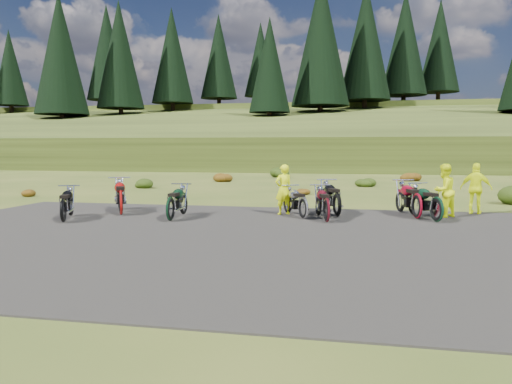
% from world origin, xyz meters
% --- Properties ---
extents(ground, '(300.00, 300.00, 0.00)m').
position_xyz_m(ground, '(0.00, 0.00, 0.00)').
color(ground, '#394C19').
rests_on(ground, ground).
extents(gravel_pad, '(20.00, 12.00, 0.04)m').
position_xyz_m(gravel_pad, '(0.00, -2.00, 0.00)').
color(gravel_pad, black).
rests_on(gravel_pad, ground).
extents(hill_slope, '(300.00, 45.97, 9.37)m').
position_xyz_m(hill_slope, '(0.00, 50.00, 0.00)').
color(hill_slope, '#2A3712').
rests_on(hill_slope, ground).
extents(hill_plateau, '(300.00, 90.00, 9.17)m').
position_xyz_m(hill_plateau, '(0.00, 110.00, 0.00)').
color(hill_plateau, '#2A3712').
rests_on(hill_plateau, ground).
extents(conifer_13, '(5.72, 5.72, 15.00)m').
position_xyz_m(conifer_13, '(-57.00, 64.00, 15.86)').
color(conifer_13, black).
rests_on(conifer_13, ground).
extents(conifer_14, '(5.28, 5.28, 14.00)m').
position_xyz_m(conifer_14, '(-51.00, 70.00, 16.55)').
color(conifer_14, black).
rests_on(conifer_14, ground).
extents(conifer_15, '(7.92, 7.92, 20.00)m').
position_xyz_m(conifer_15, '(-45.00, 76.00, 20.16)').
color(conifer_15, black).
rests_on(conifer_15, ground).
extents(conifer_16, '(7.48, 7.48, 19.00)m').
position_xyz_m(conifer_16, '(-39.00, 51.00, 15.28)').
color(conifer_16, black).
rests_on(conifer_16, ground).
extents(conifer_17, '(7.04, 7.04, 18.00)m').
position_xyz_m(conifer_17, '(-33.00, 57.00, 15.97)').
color(conifer_17, black).
rests_on(conifer_17, ground).
extents(conifer_18, '(6.60, 6.60, 17.00)m').
position_xyz_m(conifer_18, '(-27.00, 63.00, 16.66)').
color(conifer_18, black).
rests_on(conifer_18, ground).
extents(conifer_19, '(6.16, 6.16, 16.00)m').
position_xyz_m(conifer_19, '(-21.00, 69.00, 17.36)').
color(conifer_19, black).
rests_on(conifer_19, ground).
extents(conifer_20, '(5.72, 5.72, 15.00)m').
position_xyz_m(conifer_20, '(-15.00, 75.00, 17.65)').
color(conifer_20, black).
rests_on(conifer_20, ground).
extents(conifer_21, '(5.28, 5.28, 14.00)m').
position_xyz_m(conifer_21, '(-9.00, 50.00, 12.56)').
color(conifer_21, black).
rests_on(conifer_21, ground).
extents(conifer_22, '(7.92, 7.92, 20.00)m').
position_xyz_m(conifer_22, '(-3.00, 56.00, 16.77)').
color(conifer_22, black).
rests_on(conifer_22, ground).
extents(conifer_23, '(7.48, 7.48, 19.00)m').
position_xyz_m(conifer_23, '(3.00, 62.00, 17.47)').
color(conifer_23, black).
rests_on(conifer_23, ground).
extents(conifer_24, '(7.04, 7.04, 18.00)m').
position_xyz_m(conifer_24, '(9.00, 68.00, 18.16)').
color(conifer_24, black).
rests_on(conifer_24, ground).
extents(conifer_25, '(6.60, 6.60, 17.00)m').
position_xyz_m(conifer_25, '(15.00, 74.00, 18.66)').
color(conifer_25, black).
rests_on(conifer_25, ground).
extents(shrub_0, '(0.77, 0.77, 0.45)m').
position_xyz_m(shrub_0, '(-12.00, 6.00, 0.23)').
color(shrub_0, '#642E0C').
rests_on(shrub_0, ground).
extents(shrub_1, '(1.03, 1.03, 0.61)m').
position_xyz_m(shrub_1, '(-9.10, 11.30, 0.31)').
color(shrub_1, '#1E310C').
rests_on(shrub_1, ground).
extents(shrub_2, '(1.30, 1.30, 0.77)m').
position_xyz_m(shrub_2, '(-6.20, 16.60, 0.38)').
color(shrub_2, '#642E0C').
rests_on(shrub_2, ground).
extents(shrub_3, '(1.56, 1.56, 0.92)m').
position_xyz_m(shrub_3, '(-3.30, 21.90, 0.46)').
color(shrub_3, '#1E310C').
rests_on(shrub_3, ground).
extents(shrub_4, '(0.77, 0.77, 0.45)m').
position_xyz_m(shrub_4, '(-0.40, 9.20, 0.23)').
color(shrub_4, '#642E0C').
rests_on(shrub_4, ground).
extents(shrub_5, '(1.03, 1.03, 0.61)m').
position_xyz_m(shrub_5, '(2.50, 14.50, 0.31)').
color(shrub_5, '#1E310C').
rests_on(shrub_5, ground).
extents(shrub_6, '(1.30, 1.30, 0.77)m').
position_xyz_m(shrub_6, '(5.40, 19.80, 0.38)').
color(shrub_6, '#642E0C').
rests_on(shrub_6, ground).
extents(motorcycle_0, '(1.33, 2.02, 1.01)m').
position_xyz_m(motorcycle_0, '(-6.14, -0.72, 0.00)').
color(motorcycle_0, black).
rests_on(motorcycle_0, ground).
extents(motorcycle_1, '(1.69, 2.30, 1.16)m').
position_xyz_m(motorcycle_1, '(-5.25, 1.07, 0.00)').
color(motorcycle_1, '#9E0E0B').
rests_on(motorcycle_1, ground).
extents(motorcycle_2, '(0.77, 2.02, 1.04)m').
position_xyz_m(motorcycle_2, '(-3.24, 0.15, 0.00)').
color(motorcycle_2, black).
rests_on(motorcycle_2, ground).
extents(motorcycle_3, '(1.46, 1.92, 0.97)m').
position_xyz_m(motorcycle_3, '(0.51, 1.30, 0.00)').
color(motorcycle_3, '#A0A1A5').
rests_on(motorcycle_3, ground).
extents(motorcycle_4, '(1.13, 2.07, 1.03)m').
position_xyz_m(motorcycle_4, '(1.24, 0.77, 0.00)').
color(motorcycle_4, '#460B13').
rests_on(motorcycle_4, ground).
extents(motorcycle_5, '(1.37, 2.25, 1.12)m').
position_xyz_m(motorcycle_5, '(1.48, 1.99, 0.00)').
color(motorcycle_5, black).
rests_on(motorcycle_5, ground).
extents(motorcycle_6, '(1.25, 2.27, 1.13)m').
position_xyz_m(motorcycle_6, '(3.84, 2.02, 0.00)').
color(motorcycle_6, maroon).
rests_on(motorcycle_6, ground).
extents(motorcycle_7, '(1.38, 2.16, 1.08)m').
position_xyz_m(motorcycle_7, '(4.32, 1.46, 0.00)').
color(motorcycle_7, black).
rests_on(motorcycle_7, ground).
extents(person_middle, '(0.69, 0.64, 1.59)m').
position_xyz_m(person_middle, '(-0.22, 2.20, 0.80)').
color(person_middle, '#D0E00B').
rests_on(person_middle, ground).
extents(person_right_a, '(1.00, 0.99, 1.63)m').
position_xyz_m(person_right_a, '(4.68, 2.53, 0.82)').
color(person_right_a, '#D0E00B').
rests_on(person_right_a, ground).
extents(person_right_b, '(1.04, 0.71, 1.64)m').
position_xyz_m(person_right_b, '(5.83, 3.58, 0.82)').
color(person_right_b, '#D0E00B').
rests_on(person_right_b, ground).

